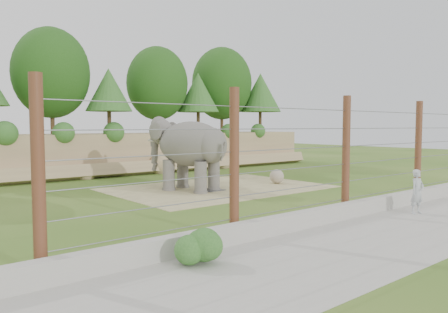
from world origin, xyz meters
TOP-DOWN VIEW (x-y plane):
  - ground at (0.00, 0.00)m, footprint 90.00×90.00m
  - back_embankment at (0.59, 12.68)m, footprint 30.00×5.52m
  - dirt_patch at (0.50, 3.00)m, footprint 10.00×7.00m
  - drain_grate at (-0.28, 2.40)m, footprint 1.00×0.60m
  - elephant at (-1.00, 3.17)m, footprint 3.06×4.49m
  - stone_ball at (3.78, 2.30)m, footprint 0.73×0.73m
  - retaining_wall at (0.00, -5.00)m, footprint 26.00×0.35m
  - walkway at (0.00, -7.00)m, footprint 26.00×4.00m
  - barrier_fence at (0.00, -4.50)m, footprint 20.26×0.26m
  - walkway_shrub at (-7.15, -5.80)m, footprint 0.79×0.79m
  - zookeeper at (1.82, -6.10)m, footprint 0.60×0.45m

SIDE VIEW (x-z plane):
  - ground at x=0.00m, z-range 0.00..0.00m
  - walkway at x=0.00m, z-range 0.00..0.01m
  - dirt_patch at x=0.50m, z-range 0.00..0.02m
  - drain_grate at x=-0.28m, z-range 0.02..0.05m
  - retaining_wall at x=0.00m, z-range 0.00..0.50m
  - stone_ball at x=3.78m, z-range 0.02..0.75m
  - walkway_shrub at x=-7.15m, z-range 0.01..0.80m
  - zookeeper at x=1.82m, z-range 0.01..1.52m
  - elephant at x=-1.00m, z-range 0.00..3.34m
  - barrier_fence at x=0.00m, z-range 0.00..4.00m
  - back_embankment at x=0.59m, z-range -0.42..8.35m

